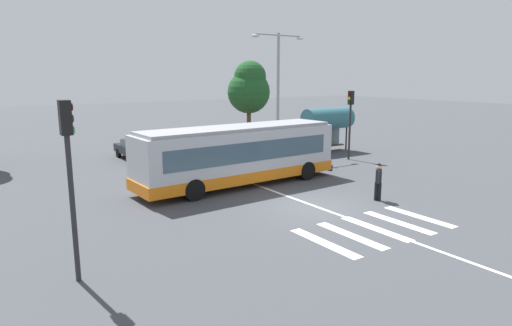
# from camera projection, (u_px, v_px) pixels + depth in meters

# --- Properties ---
(ground_plane) EXTENTS (160.00, 160.00, 0.00)m
(ground_plane) POSITION_uv_depth(u_px,v_px,m) (313.00, 207.00, 19.04)
(ground_plane) COLOR #424449
(city_transit_bus) EXTENTS (11.13, 3.10, 3.06)m
(city_transit_bus) POSITION_uv_depth(u_px,v_px,m) (239.00, 155.00, 22.57)
(city_transit_bus) COLOR black
(city_transit_bus) RESTS_ON ground_plane
(pedestrian_crossing_street) EXTENTS (0.47, 0.46, 1.72)m
(pedestrian_crossing_street) POSITION_uv_depth(u_px,v_px,m) (378.00, 180.00, 19.88)
(pedestrian_crossing_street) COLOR black
(pedestrian_crossing_street) RESTS_ON ground_plane
(parked_car_black) EXTENTS (1.88, 4.50, 1.35)m
(parked_car_black) POSITION_uv_depth(u_px,v_px,m) (137.00, 148.00, 29.76)
(parked_car_black) COLOR black
(parked_car_black) RESTS_ON ground_plane
(parked_car_teal) EXTENTS (2.21, 4.64, 1.35)m
(parked_car_teal) POSITION_uv_depth(u_px,v_px,m) (178.00, 146.00, 30.73)
(parked_car_teal) COLOR black
(parked_car_teal) RESTS_ON ground_plane
(parked_car_blue) EXTENTS (2.21, 4.64, 1.35)m
(parked_car_blue) POSITION_uv_depth(u_px,v_px,m) (208.00, 142.00, 32.52)
(parked_car_blue) COLOR black
(parked_car_blue) RESTS_ON ground_plane
(parked_car_red) EXTENTS (1.97, 4.55, 1.35)m
(parked_car_red) POSITION_uv_depth(u_px,v_px,m) (244.00, 139.00, 33.91)
(parked_car_red) COLOR black
(parked_car_red) RESTS_ON ground_plane
(traffic_light_near_corner) EXTENTS (0.33, 0.32, 4.95)m
(traffic_light_near_corner) POSITION_uv_depth(u_px,v_px,m) (69.00, 163.00, 11.59)
(traffic_light_near_corner) COLOR #28282B
(traffic_light_near_corner) RESTS_ON ground_plane
(traffic_light_far_corner) EXTENTS (0.33, 0.32, 4.59)m
(traffic_light_far_corner) POSITION_uv_depth(u_px,v_px,m) (350.00, 114.00, 29.33)
(traffic_light_far_corner) COLOR #28282B
(traffic_light_far_corner) RESTS_ON ground_plane
(bus_stop_shelter) EXTENTS (4.03, 1.54, 3.25)m
(bus_stop_shelter) POSITION_uv_depth(u_px,v_px,m) (328.00, 119.00, 32.34)
(bus_stop_shelter) COLOR #28282B
(bus_stop_shelter) RESTS_ON ground_plane
(twin_arm_street_lamp) EXTENTS (4.28, 0.32, 8.36)m
(twin_arm_street_lamp) POSITION_uv_depth(u_px,v_px,m) (278.00, 81.00, 29.96)
(twin_arm_street_lamp) COLOR #939399
(twin_arm_street_lamp) RESTS_ON ground_plane
(background_tree_right) EXTENTS (3.54, 3.54, 6.80)m
(background_tree_right) POSITION_uv_depth(u_px,v_px,m) (249.00, 88.00, 36.63)
(background_tree_right) COLOR brown
(background_tree_right) RESTS_ON ground_plane
(crosswalk_painted_stripes) EXTENTS (5.55, 3.18, 0.01)m
(crosswalk_painted_stripes) POSITION_uv_depth(u_px,v_px,m) (376.00, 229.00, 16.37)
(crosswalk_painted_stripes) COLOR silver
(crosswalk_painted_stripes) RESTS_ON ground_plane
(lane_center_line) EXTENTS (0.16, 24.00, 0.01)m
(lane_center_line) POSITION_uv_depth(u_px,v_px,m) (288.00, 196.00, 20.76)
(lane_center_line) COLOR silver
(lane_center_line) RESTS_ON ground_plane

